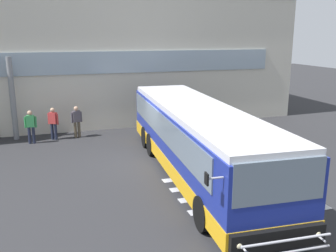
# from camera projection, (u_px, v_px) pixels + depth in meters

# --- Properties ---
(ground_plane) EXTENTS (80.00, 90.00, 0.02)m
(ground_plane) POSITION_uv_depth(u_px,v_px,m) (151.00, 161.00, 16.13)
(ground_plane) COLOR #2B2B2D
(ground_plane) RESTS_ON ground
(bay_paint_stripes) EXTENTS (4.40, 3.96, 0.01)m
(bay_paint_stripes) POSITION_uv_depth(u_px,v_px,m) (239.00, 193.00, 12.84)
(bay_paint_stripes) COLOR silver
(bay_paint_stripes) RESTS_ON ground
(terminal_building) EXTENTS (24.01, 13.80, 7.76)m
(terminal_building) POSITION_uv_depth(u_px,v_px,m) (96.00, 56.00, 25.75)
(terminal_building) COLOR beige
(terminal_building) RESTS_ON ground
(entry_support_column) EXTENTS (0.28, 0.28, 4.23)m
(entry_support_column) POSITION_uv_depth(u_px,v_px,m) (13.00, 99.00, 18.90)
(entry_support_column) COLOR slate
(entry_support_column) RESTS_ON ground
(bus_main_foreground) EXTENTS (3.70, 12.48, 2.70)m
(bus_main_foreground) POSITION_uv_depth(u_px,v_px,m) (197.00, 141.00, 14.21)
(bus_main_foreground) COLOR navy
(bus_main_foreground) RESTS_ON ground
(passenger_near_column) EXTENTS (0.59, 0.25, 1.68)m
(passenger_near_column) POSITION_uv_depth(u_px,v_px,m) (31.00, 125.00, 18.42)
(passenger_near_column) COLOR #1E2338
(passenger_near_column) RESTS_ON ground
(passenger_by_doorway) EXTENTS (0.51, 0.39, 1.68)m
(passenger_by_doorway) POSITION_uv_depth(u_px,v_px,m) (53.00, 122.00, 19.11)
(passenger_by_doorway) COLOR #1E2338
(passenger_by_doorway) RESTS_ON ground
(passenger_at_curb_edge) EXTENTS (0.57, 0.45, 1.68)m
(passenger_at_curb_edge) POSITION_uv_depth(u_px,v_px,m) (76.00, 120.00, 19.51)
(passenger_at_curb_edge) COLOR #4C4233
(passenger_at_curb_edge) RESTS_ON ground
(safety_bollard_yellow) EXTENTS (0.18, 0.18, 0.90)m
(safety_bollard_yellow) POSITION_uv_depth(u_px,v_px,m) (192.00, 126.00, 20.33)
(safety_bollard_yellow) COLOR yellow
(safety_bollard_yellow) RESTS_ON ground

